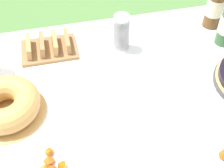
% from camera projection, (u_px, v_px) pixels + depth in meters
% --- Properties ---
extents(garden_table, '(1.87, 1.13, 0.72)m').
position_uv_depth(garden_table, '(122.00, 112.00, 1.32)').
color(garden_table, brown).
rests_on(garden_table, ground_plane).
extents(tablecloth, '(1.88, 1.14, 0.10)m').
position_uv_depth(tablecloth, '(122.00, 105.00, 1.28)').
color(tablecloth, white).
rests_on(tablecloth, garden_table).
extents(bundt_cake, '(0.30, 0.30, 0.11)m').
position_uv_depth(bundt_cake, '(5.00, 104.00, 1.20)').
color(bundt_cake, tan).
rests_on(bundt_cake, tablecloth).
extents(cup_stack, '(0.07, 0.07, 0.19)m').
position_uv_depth(cup_stack, '(122.00, 33.00, 1.43)').
color(cup_stack, white).
rests_on(cup_stack, tablecloth).
extents(cider_bottle_amber, '(0.08, 0.08, 0.36)m').
position_uv_depth(cider_bottle_amber, '(216.00, 3.00, 1.52)').
color(cider_bottle_amber, brown).
rests_on(cider_bottle_amber, tablecloth).
extents(snack_plate_right, '(0.22, 0.22, 0.06)m').
position_uv_depth(snack_plate_right, '(49.00, 167.00, 1.07)').
color(snack_plate_right, white).
rests_on(snack_plate_right, tablecloth).
extents(bread_board, '(0.26, 0.18, 0.07)m').
position_uv_depth(bread_board, '(49.00, 47.00, 1.47)').
color(bread_board, olive).
rests_on(bread_board, tablecloth).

